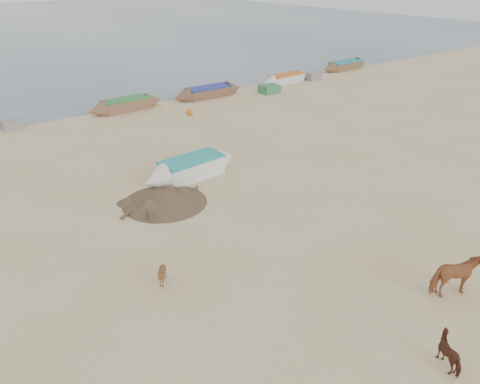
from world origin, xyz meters
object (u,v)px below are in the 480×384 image
calf_right (452,352)px  near_canoe (192,168)px  cow_adult (458,277)px  calf_front (162,275)px

calf_right → near_canoe: near_canoe is taller
cow_adult → calf_right: 3.13m
near_canoe → calf_front: bearing=-133.1°
cow_adult → calf_right: (-2.72, -1.53, -0.28)m
cow_adult → near_canoe: cow_adult is taller
cow_adult → near_canoe: bearing=27.2°
calf_right → near_canoe: (0.88, 14.28, 0.07)m
calf_front → calf_right: bearing=19.5°
calf_front → near_canoe: 8.62m
cow_adult → calf_front: 9.27m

